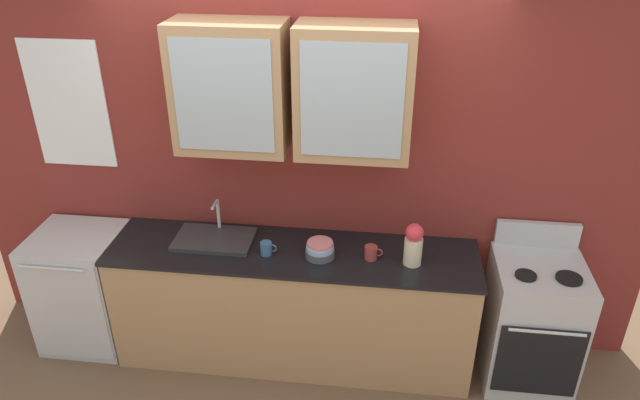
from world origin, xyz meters
name	(u,v)px	position (x,y,z in m)	size (l,w,h in m)	color
ground_plane	(295,352)	(0.00, 0.00, 0.00)	(10.00, 10.00, 0.00)	brown
back_wall_unit	(297,141)	(0.00, 0.30, 1.56)	(4.76, 0.45, 2.89)	maroon
counter	(294,304)	(0.00, 0.00, 0.45)	(2.47, 0.61, 0.89)	#A87F56
stove_range	(531,322)	(1.62, 0.00, 0.45)	(0.57, 0.62, 1.07)	silver
sink_faucet	(214,238)	(-0.55, 0.06, 0.91)	(0.53, 0.34, 0.25)	#2D2D30
bowl_stack	(320,249)	(0.19, -0.04, 0.95)	(0.19, 0.19, 0.11)	#4C4C54
vase	(414,244)	(0.79, -0.05, 1.04)	(0.12, 0.12, 0.29)	beige
cup_near_sink	(266,248)	(-0.16, -0.06, 0.94)	(0.11, 0.08, 0.09)	#38608C
cup_near_bowls	(371,253)	(0.52, -0.02, 0.94)	(0.12, 0.08, 0.09)	#993838
dishwasher	(84,288)	(-1.54, 0.00, 0.45)	(0.60, 0.59, 0.89)	silver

